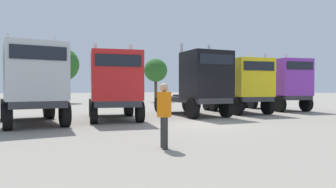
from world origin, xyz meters
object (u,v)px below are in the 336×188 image
(semi_truck_black, at_px, (200,84))
(semi_truck_yellow, at_px, (244,85))
(semi_truck_purple, at_px, (283,84))
(visitor_in_hivis, at_px, (164,110))
(semi_truck_silver, at_px, (34,83))
(semi_truck_red, at_px, (115,85))

(semi_truck_black, bearing_deg, semi_truck_yellow, 100.37)
(semi_truck_purple, relative_size, visitor_in_hivis, 3.50)
(semi_truck_yellow, bearing_deg, visitor_in_hivis, -40.19)
(semi_truck_silver, distance_m, semi_truck_red, 3.87)
(semi_truck_black, bearing_deg, semi_truck_silver, -85.14)
(semi_truck_purple, xyz_separation_m, visitor_in_hivis, (-14.79, -7.62, -0.94))
(semi_truck_black, relative_size, visitor_in_hivis, 3.53)
(semi_truck_yellow, bearing_deg, semi_truck_black, -72.62)
(semi_truck_purple, bearing_deg, semi_truck_yellow, -69.52)
(semi_truck_silver, xyz_separation_m, semi_truck_red, (3.86, -0.01, -0.07))
(semi_truck_red, relative_size, visitor_in_hivis, 3.50)
(semi_truck_silver, distance_m, semi_truck_black, 9.04)
(semi_truck_silver, relative_size, semi_truck_black, 1.01)
(semi_truck_red, relative_size, semi_truck_black, 0.99)
(semi_truck_silver, distance_m, semi_truck_yellow, 12.77)
(semi_truck_red, bearing_deg, semi_truck_purple, 106.19)
(semi_truck_silver, bearing_deg, semi_truck_red, 91.11)
(semi_truck_purple, bearing_deg, semi_truck_silver, -73.76)
(semi_truck_yellow, xyz_separation_m, visitor_in_hivis, (-10.38, -7.28, -0.81))
(semi_truck_red, xyz_separation_m, semi_truck_yellow, (8.90, -0.28, 0.03))
(semi_truck_red, bearing_deg, semi_truck_black, 100.97)
(visitor_in_hivis, bearing_deg, semi_truck_silver, 127.85)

